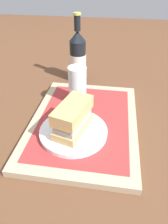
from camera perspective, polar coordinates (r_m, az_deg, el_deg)
The scene contains 7 objects.
ground_plane at distance 0.65m, azimuth 0.00°, elevation -3.55°, with size 3.00×3.00×0.00m, color brown.
tray at distance 0.64m, azimuth 0.00°, elevation -2.87°, with size 0.44×0.32×0.02m, color tan.
placemat at distance 0.64m, azimuth 0.00°, elevation -2.13°, with size 0.38×0.27×0.00m, color #9E2D2D.
plate at distance 0.58m, azimuth -2.91°, elevation -5.38°, with size 0.19×0.19×0.01m, color white.
sandwich at distance 0.55m, azimuth -2.91°, elevation -1.30°, with size 0.14×0.10×0.08m.
beer_glass at distance 0.68m, azimuth -1.84°, elevation 8.07°, with size 0.06×0.06×0.12m.
beer_bottle at distance 0.86m, azimuth -1.70°, elevation 15.12°, with size 0.07×0.07×0.27m.
Camera 1 is at (-0.49, -0.08, 0.42)m, focal length 33.13 mm.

